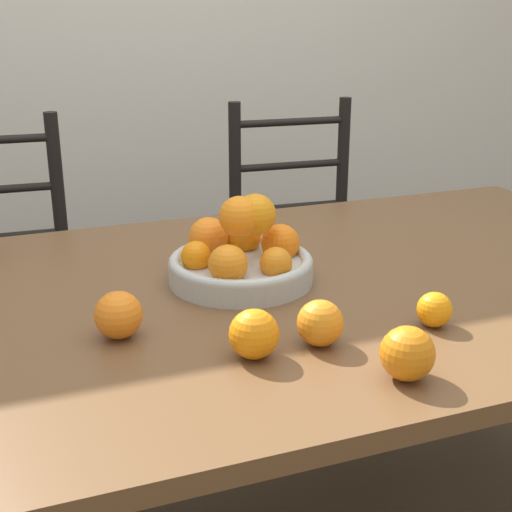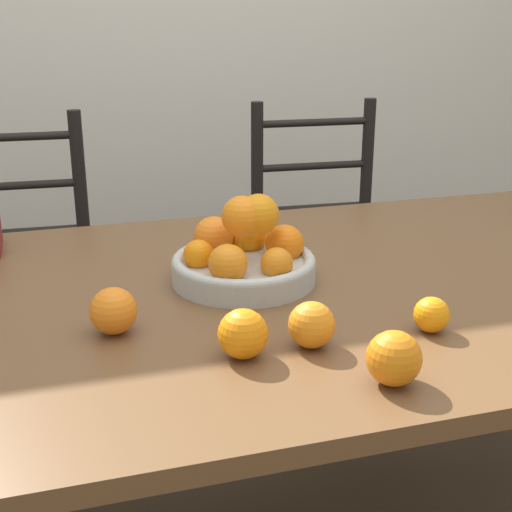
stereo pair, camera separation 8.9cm
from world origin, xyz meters
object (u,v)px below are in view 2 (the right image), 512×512
at_px(orange_loose_0, 394,358).
at_px(chair_left, 21,294).
at_px(orange_loose_3, 431,315).
at_px(fruit_bowl, 244,254).
at_px(orange_loose_4, 243,334).
at_px(orange_loose_1, 312,325).
at_px(chair_right, 323,262).
at_px(orange_loose_2, 113,311).

bearing_deg(orange_loose_0, chair_left, 115.35).
bearing_deg(orange_loose_0, orange_loose_3, 44.78).
relative_size(fruit_bowl, orange_loose_4, 3.61).
height_order(orange_loose_1, chair_left, chair_left).
bearing_deg(orange_loose_3, chair_right, 77.64).
relative_size(orange_loose_4, chair_right, 0.08).
height_order(fruit_bowl, orange_loose_0, fruit_bowl).
bearing_deg(orange_loose_4, chair_right, 61.91).
distance_m(orange_loose_3, chair_left, 1.31).
distance_m(orange_loose_2, chair_left, 0.98).
relative_size(orange_loose_0, orange_loose_4, 1.03).
bearing_deg(orange_loose_3, orange_loose_1, 178.70).
bearing_deg(chair_right, orange_loose_4, -114.46).
relative_size(orange_loose_1, chair_left, 0.08).
xyz_separation_m(fruit_bowl, orange_loose_2, (-0.28, -0.17, -0.01)).
height_order(orange_loose_1, orange_loose_3, orange_loose_1).
bearing_deg(orange_loose_4, orange_loose_2, 141.84).
bearing_deg(orange_loose_3, chair_left, 123.93).
bearing_deg(chair_left, orange_loose_1, -61.54).
bearing_deg(orange_loose_3, orange_loose_4, 179.74).
bearing_deg(fruit_bowl, chair_left, 122.66).
distance_m(orange_loose_1, orange_loose_2, 0.33).
bearing_deg(orange_loose_0, fruit_bowl, 101.80).
height_order(fruit_bowl, chair_right, chair_right).
distance_m(orange_loose_3, chair_right, 1.12).
distance_m(orange_loose_0, chair_left, 1.36).
bearing_deg(orange_loose_2, fruit_bowl, 32.12).
bearing_deg(chair_left, orange_loose_2, -74.76).
xyz_separation_m(orange_loose_0, orange_loose_4, (-0.19, 0.14, -0.00)).
bearing_deg(orange_loose_2, chair_left, 102.00).
bearing_deg(chair_left, fruit_bowl, -54.10).
xyz_separation_m(fruit_bowl, orange_loose_1, (0.02, -0.32, -0.02)).
height_order(orange_loose_2, chair_left, chair_left).
distance_m(orange_loose_0, orange_loose_1, 0.16).
xyz_separation_m(orange_loose_1, chair_right, (0.45, 1.05, -0.31)).
relative_size(orange_loose_1, orange_loose_2, 0.95).
bearing_deg(fruit_bowl, chair_right, 57.31).
bearing_deg(orange_loose_0, orange_loose_1, 116.24).
distance_m(orange_loose_1, orange_loose_3, 0.22).
relative_size(orange_loose_0, orange_loose_3, 1.34).
height_order(orange_loose_1, orange_loose_4, orange_loose_4).
relative_size(orange_loose_2, chair_right, 0.08).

